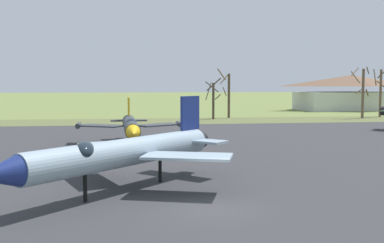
% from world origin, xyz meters
% --- Properties ---
extents(ground_plane, '(600.00, 600.00, 0.00)m').
position_xyz_m(ground_plane, '(0.00, 0.00, 0.00)').
color(ground_plane, olive).
extents(asphalt_apron, '(94.95, 53.95, 0.05)m').
position_xyz_m(asphalt_apron, '(0.00, 16.19, 0.03)').
color(asphalt_apron, '#333335').
rests_on(asphalt_apron, ground).
extents(grass_verge_strip, '(154.95, 12.00, 0.06)m').
position_xyz_m(grass_verge_strip, '(0.00, 49.16, 0.03)').
color(grass_verge_strip, brown).
rests_on(grass_verge_strip, ground).
extents(jet_fighter_front_left, '(12.29, 12.67, 4.88)m').
position_xyz_m(jet_fighter_front_left, '(-4.01, 3.54, 2.12)').
color(jet_fighter_front_left, '#8EA3B2').
rests_on(jet_fighter_front_left, ground).
extents(jet_fighter_front_right, '(10.08, 13.41, 4.28)m').
position_xyz_m(jet_fighter_front_right, '(-3.37, 21.89, 1.88)').
color(jet_fighter_front_right, '#33383D').
rests_on(jet_fighter_front_right, ground).
extents(info_placard_front_right, '(0.63, 0.36, 1.11)m').
position_xyz_m(info_placard_front_right, '(-3.18, 15.09, 0.71)').
color(info_placard_front_right, black).
rests_on(info_placard_front_right, ground).
extents(bare_tree_far_left, '(2.87, 2.91, 6.66)m').
position_xyz_m(bare_tree_far_left, '(9.87, 52.17, 3.41)').
color(bare_tree_far_left, '#42382D').
rests_on(bare_tree_far_left, ground).
extents(bare_tree_left_of_center, '(2.03, 3.29, 8.24)m').
position_xyz_m(bare_tree_left_of_center, '(12.79, 54.75, 4.20)').
color(bare_tree_left_of_center, brown).
rests_on(bare_tree_left_of_center, ground).
extents(bare_tree_center, '(3.09, 3.48, 8.41)m').
position_xyz_m(bare_tree_center, '(34.24, 50.71, 4.55)').
color(bare_tree_center, brown).
rests_on(bare_tree_center, ground).
extents(bare_tree_right_of_center, '(3.23, 3.26, 8.88)m').
position_xyz_m(bare_tree_right_of_center, '(38.86, 53.12, 4.67)').
color(bare_tree_right_of_center, brown).
rests_on(bare_tree_right_of_center, ground).
extents(visitor_building, '(24.21, 12.85, 7.57)m').
position_xyz_m(visitor_building, '(44.58, 74.99, 3.74)').
color(visitor_building, beige).
rests_on(visitor_building, ground).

